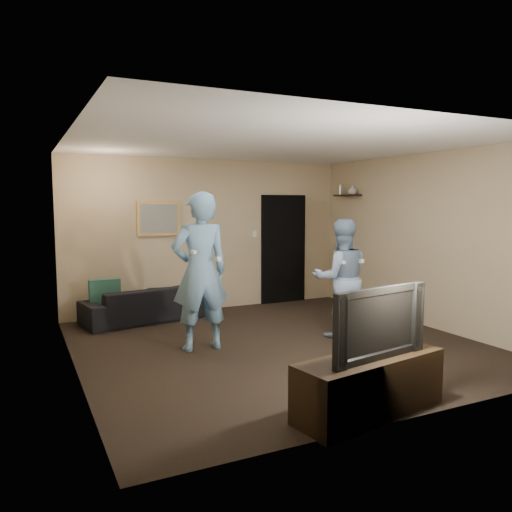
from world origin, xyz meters
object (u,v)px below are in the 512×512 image
tv_console (370,385)px  wii_player_left (200,272)px  sofa (144,304)px  wii_player_right (341,278)px  television (371,321)px

tv_console → wii_player_left: size_ratio=0.74×
sofa → wii_player_right: (2.26, -2.08, 0.55)m
sofa → wii_player_left: (0.30, -1.83, 0.72)m
wii_player_right → tv_console: bearing=-119.6°
sofa → wii_player_left: size_ratio=0.94×
tv_console → wii_player_left: 2.69m
sofa → tv_console: (0.99, -4.32, -0.02)m
tv_console → wii_player_right: size_ratio=0.90×
sofa → tv_console: bearing=92.9°
television → wii_player_left: (-0.69, 2.49, 0.17)m
wii_player_left → wii_player_right: wii_player_left is taller
sofa → television: 4.46m
tv_console → television: (0.00, 0.00, 0.58)m
wii_player_left → wii_player_right: 1.98m
tv_console → television: size_ratio=1.35×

